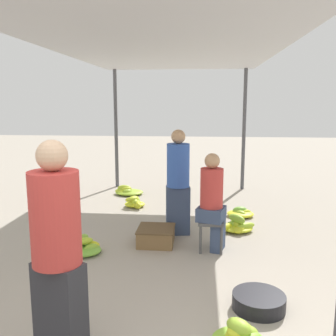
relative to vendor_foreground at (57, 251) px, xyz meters
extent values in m
cylinder|color=#4C4C51|center=(-0.95, 6.04, 0.47)|extent=(0.08, 0.08, 2.72)
cylinder|color=#4C4C51|center=(1.99, 6.04, 0.47)|extent=(0.08, 0.08, 2.72)
cube|color=#B2B2B7|center=(0.52, 2.95, 1.85)|extent=(3.33, 6.59, 0.04)
cube|color=#2D2D33|center=(0.00, 0.00, -0.49)|extent=(0.43, 0.34, 0.80)
cylinder|color=#BF3833|center=(0.00, 0.00, 0.25)|extent=(0.48, 0.48, 0.69)
sphere|color=tan|center=(0.00, 0.00, 0.71)|extent=(0.22, 0.22, 0.22)
cube|color=#4C4C4C|center=(1.19, 2.30, -0.49)|extent=(0.34, 0.34, 0.04)
cylinder|color=#4C4C4C|center=(1.05, 2.17, -0.70)|extent=(0.04, 0.04, 0.38)
cylinder|color=#4C4C4C|center=(1.32, 2.17, -0.70)|extent=(0.04, 0.04, 0.38)
cylinder|color=#4C4C4C|center=(1.05, 2.44, -0.70)|extent=(0.04, 0.04, 0.38)
cylinder|color=#4C4C4C|center=(1.32, 2.44, -0.70)|extent=(0.04, 0.04, 0.38)
cube|color=#384766|center=(1.28, 2.33, -0.68)|extent=(0.22, 0.33, 0.42)
cube|color=#384766|center=(1.19, 2.30, -0.38)|extent=(0.42, 0.42, 0.18)
cylinder|color=#BF3833|center=(1.19, 2.30, -0.03)|extent=(0.37, 0.37, 0.52)
sphere|color=tan|center=(1.19, 2.30, 0.33)|extent=(0.20, 0.20, 0.20)
cylinder|color=black|center=(1.62, 0.88, -0.82)|extent=(0.51, 0.51, 0.15)
ellipsoid|color=#8CBC33|center=(-0.39, 2.03, -0.82)|extent=(0.24, 0.22, 0.14)
ellipsoid|color=#7AB536|center=(-0.36, 2.03, -0.83)|extent=(0.21, 0.26, 0.11)
ellipsoid|color=#AAC82E|center=(-0.47, 2.03, -0.71)|extent=(0.26, 0.22, 0.09)
ellipsoid|color=yellow|center=(-0.41, 2.19, -0.83)|extent=(0.22, 0.13, 0.12)
ellipsoid|color=#84B935|center=(-0.52, 2.08, -0.72)|extent=(0.18, 0.30, 0.13)
ellipsoid|color=#BED02A|center=(-0.64, 2.07, -0.78)|extent=(0.33, 0.31, 0.10)
ellipsoid|color=#73B238|center=(-0.48, 2.02, -0.84)|extent=(0.46, 0.40, 0.10)
ellipsoid|color=#BBCF2B|center=(-0.23, 4.28, -0.71)|extent=(0.25, 0.28, 0.10)
ellipsoid|color=yellow|center=(-0.16, 4.20, -0.82)|extent=(0.26, 0.31, 0.14)
ellipsoid|color=#C9D528|center=(-0.28, 4.27, -0.74)|extent=(0.22, 0.14, 0.10)
ellipsoid|color=#B2CC2C|center=(-0.21, 4.27, -0.76)|extent=(0.23, 0.32, 0.11)
ellipsoid|color=#A3C52F|center=(-0.21, 4.48, -0.81)|extent=(0.12, 0.24, 0.14)
ellipsoid|color=#BFD12A|center=(-0.21, 4.28, -0.81)|extent=(0.30, 0.25, 0.14)
ellipsoid|color=yellow|center=(-0.22, 4.33, -0.84)|extent=(0.39, 0.34, 0.10)
ellipsoid|color=#AFCA2D|center=(-0.61, 5.27, -0.75)|extent=(0.31, 0.13, 0.14)
ellipsoid|color=#BDD02A|center=(-0.55, 5.23, -0.77)|extent=(0.24, 0.17, 0.12)
ellipsoid|color=#B3CC2C|center=(-0.70, 5.24, -0.82)|extent=(0.33, 0.34, 0.11)
ellipsoid|color=#99C131|center=(-0.53, 5.19, -0.81)|extent=(0.27, 0.26, 0.13)
ellipsoid|color=#9AC231|center=(-0.51, 5.28, -0.84)|extent=(0.60, 0.52, 0.10)
ellipsoid|color=#97C131|center=(1.41, 0.30, -0.78)|extent=(0.26, 0.19, 0.13)
ellipsoid|color=#C9D528|center=(1.38, 0.30, -0.75)|extent=(0.28, 0.26, 0.09)
ellipsoid|color=#96C031|center=(1.37, 0.29, -0.72)|extent=(0.27, 0.26, 0.12)
ellipsoid|color=#C6D329|center=(1.38, 0.29, -0.79)|extent=(0.27, 0.20, 0.09)
ellipsoid|color=#74B337|center=(1.73, 3.90, -0.78)|extent=(0.27, 0.18, 0.12)
ellipsoid|color=yellow|center=(1.78, 3.99, -0.84)|extent=(0.29, 0.16, 0.11)
ellipsoid|color=#C8D428|center=(1.81, 3.88, -0.82)|extent=(0.28, 0.21, 0.13)
ellipsoid|color=yellow|center=(1.77, 3.92, -0.83)|extent=(0.23, 0.31, 0.12)
ellipsoid|color=#A2C52F|center=(1.71, 3.85, -0.81)|extent=(0.30, 0.29, 0.10)
ellipsoid|color=yellow|center=(1.74, 3.88, -0.84)|extent=(0.46, 0.41, 0.10)
ellipsoid|color=yellow|center=(1.45, 3.03, -0.80)|extent=(0.25, 0.27, 0.10)
ellipsoid|color=#A2C52F|center=(1.74, 3.07, -0.79)|extent=(0.33, 0.27, 0.11)
ellipsoid|color=#8EBD33|center=(1.61, 3.12, -0.69)|extent=(0.30, 0.32, 0.13)
ellipsoid|color=yellow|center=(1.65, 3.01, -0.83)|extent=(0.29, 0.33, 0.11)
ellipsoid|color=#BACF2B|center=(1.59, 3.14, -0.78)|extent=(0.20, 0.29, 0.12)
ellipsoid|color=#8EBD33|center=(1.57, 3.12, -0.80)|extent=(0.23, 0.10, 0.14)
ellipsoid|color=#C8D428|center=(1.61, 3.12, -0.84)|extent=(0.49, 0.43, 0.10)
cube|color=brown|center=(0.43, 2.46, -0.78)|extent=(0.49, 0.49, 0.22)
cube|color=brown|center=(0.43, 2.46, -0.66)|extent=(0.51, 0.51, 0.02)
cube|color=#384766|center=(0.70, 2.91, -0.52)|extent=(0.38, 0.24, 0.74)
cylinder|color=#3359B2|center=(0.70, 2.91, 0.17)|extent=(0.38, 0.38, 0.64)
sphere|color=tan|center=(0.70, 2.91, 0.59)|extent=(0.21, 0.21, 0.21)
camera|label=1|loc=(1.05, -2.52, 1.08)|focal=40.00mm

